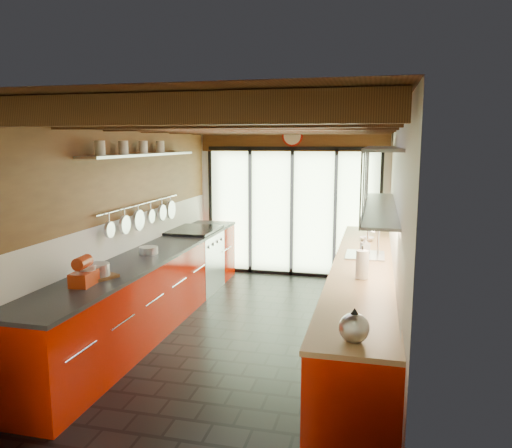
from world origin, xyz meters
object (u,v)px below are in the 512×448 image
(paper_towel, at_px, (362,265))
(kettle, at_px, (354,326))
(stand_mixer, at_px, (85,273))
(bowl, at_px, (367,239))
(soap_bottle, at_px, (365,246))

(paper_towel, bearing_deg, kettle, -90.00)
(stand_mixer, relative_size, paper_towel, 0.96)
(kettle, xyz_separation_m, bowl, (0.00, 3.60, -0.08))
(kettle, bearing_deg, paper_towel, 90.00)
(paper_towel, relative_size, soap_bottle, 1.56)
(paper_towel, distance_m, soap_bottle, 1.11)
(stand_mixer, distance_m, bowl, 3.79)
(paper_towel, xyz_separation_m, bowl, (0.00, 1.99, -0.12))
(soap_bottle, distance_m, bowl, 0.88)
(kettle, height_order, soap_bottle, kettle)
(kettle, distance_m, soap_bottle, 2.72)
(paper_towel, bearing_deg, stand_mixer, -161.89)
(paper_towel, xyz_separation_m, soap_bottle, (0.00, 1.11, -0.03))
(stand_mixer, height_order, paper_towel, paper_towel)
(soap_bottle, bearing_deg, kettle, -90.00)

